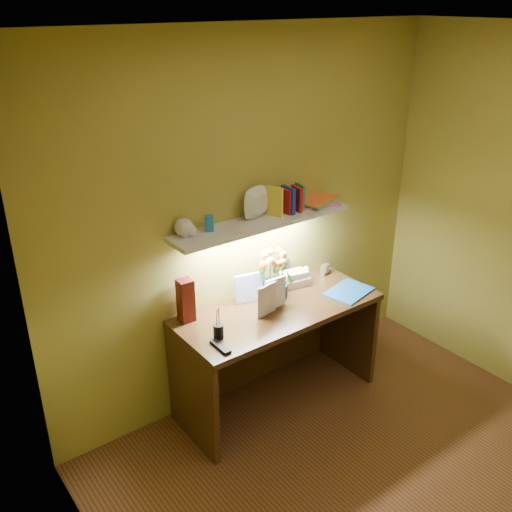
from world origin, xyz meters
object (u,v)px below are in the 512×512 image
(desk, at_px, (277,354))
(flower_bouquet, at_px, (274,274))
(telephone, at_px, (294,277))
(desk_clock, at_px, (325,269))
(whisky_bottle, at_px, (188,300))

(desk, height_order, flower_bouquet, flower_bouquet)
(telephone, height_order, desk_clock, telephone)
(whisky_bottle, bearing_deg, desk, -23.92)
(flower_bouquet, relative_size, desk_clock, 4.51)
(desk, bearing_deg, desk_clock, 17.15)
(desk, bearing_deg, whisky_bottle, 156.08)
(telephone, height_order, whisky_bottle, whisky_bottle)
(telephone, relative_size, desk_clock, 2.74)
(flower_bouquet, distance_m, whisky_bottle, 0.63)
(desk, distance_m, whisky_bottle, 0.78)
(flower_bouquet, bearing_deg, desk_clock, 4.66)
(flower_bouquet, xyz_separation_m, desk_clock, (0.51, 0.04, -0.13))
(telephone, bearing_deg, desk_clock, 9.46)
(desk, height_order, desk_clock, desk_clock)
(telephone, distance_m, desk_clock, 0.29)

